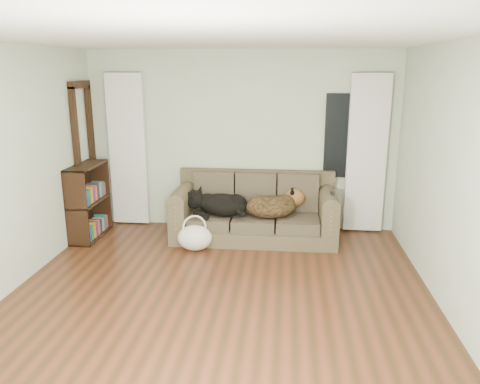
# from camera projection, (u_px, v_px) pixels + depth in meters

# --- Properties ---
(floor) EXTENTS (5.00, 5.00, 0.00)m
(floor) POSITION_uv_depth(u_px,v_px,m) (217.00, 304.00, 4.78)
(floor) COLOR #3A2311
(floor) RESTS_ON ground
(ceiling) EXTENTS (5.00, 5.00, 0.00)m
(ceiling) POSITION_uv_depth(u_px,v_px,m) (213.00, 37.00, 4.12)
(ceiling) COLOR white
(ceiling) RESTS_ON ground
(wall_back) EXTENTS (4.50, 0.04, 2.60)m
(wall_back) POSITION_uv_depth(u_px,v_px,m) (241.00, 141.00, 6.85)
(wall_back) COLOR beige
(wall_back) RESTS_ON ground
(wall_right) EXTENTS (0.04, 5.00, 2.60)m
(wall_right) POSITION_uv_depth(u_px,v_px,m) (461.00, 187.00, 4.23)
(wall_right) COLOR beige
(wall_right) RESTS_ON ground
(curtain_left) EXTENTS (0.55, 0.08, 2.25)m
(curtain_left) POSITION_uv_depth(u_px,v_px,m) (128.00, 150.00, 6.98)
(curtain_left) COLOR white
(curtain_left) RESTS_ON ground
(curtain_right) EXTENTS (0.55, 0.08, 2.25)m
(curtain_right) POSITION_uv_depth(u_px,v_px,m) (367.00, 154.00, 6.64)
(curtain_right) COLOR white
(curtain_right) RESTS_ON ground
(window_pane) EXTENTS (0.50, 0.03, 1.20)m
(window_pane) POSITION_uv_depth(u_px,v_px,m) (342.00, 136.00, 6.66)
(window_pane) COLOR black
(window_pane) RESTS_ON wall_back
(door_casing) EXTENTS (0.07, 0.60, 2.10)m
(door_casing) POSITION_uv_depth(u_px,v_px,m) (86.00, 161.00, 6.70)
(door_casing) COLOR black
(door_casing) RESTS_ON ground
(sofa) EXTENTS (2.26, 0.98, 0.93)m
(sofa) POSITION_uv_depth(u_px,v_px,m) (255.00, 207.00, 6.54)
(sofa) COLOR #413720
(sofa) RESTS_ON floor
(dog_black_lab) EXTENTS (0.84, 0.70, 0.31)m
(dog_black_lab) POSITION_uv_depth(u_px,v_px,m) (220.00, 206.00, 6.52)
(dog_black_lab) COLOR black
(dog_black_lab) RESTS_ON sofa
(dog_shepherd) EXTENTS (0.82, 0.65, 0.32)m
(dog_shepherd) POSITION_uv_depth(u_px,v_px,m) (274.00, 206.00, 6.46)
(dog_shepherd) COLOR black
(dog_shepherd) RESTS_ON sofa
(tv_remote) EXTENTS (0.05, 0.18, 0.02)m
(tv_remote) POSITION_uv_depth(u_px,v_px,m) (332.00, 193.00, 6.20)
(tv_remote) COLOR black
(tv_remote) RESTS_ON sofa
(tote_bag) EXTENTS (0.48, 0.38, 0.34)m
(tote_bag) POSITION_uv_depth(u_px,v_px,m) (195.00, 238.00, 6.18)
(tote_bag) COLOR silver
(tote_bag) RESTS_ON floor
(bookshelf) EXTENTS (0.32, 0.84, 1.05)m
(bookshelf) POSITION_uv_depth(u_px,v_px,m) (89.00, 203.00, 6.58)
(bookshelf) COLOR black
(bookshelf) RESTS_ON floor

